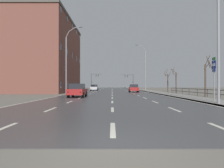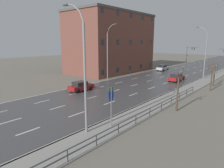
% 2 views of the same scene
% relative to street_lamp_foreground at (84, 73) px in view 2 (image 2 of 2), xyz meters
% --- Properties ---
extents(ground_plane, '(160.00, 160.00, 0.12)m').
position_rel_street_lamp_foreground_xyz_m(ground_plane, '(-7.45, 37.50, -5.29)').
color(ground_plane, '#666056').
extents(road_asphalt_strip, '(14.00, 120.00, 0.03)m').
position_rel_street_lamp_foreground_xyz_m(road_asphalt_strip, '(-7.45, 49.50, -5.22)').
color(road_asphalt_strip, '#3D3D3F').
rests_on(road_asphalt_strip, ground).
extents(guardrail, '(0.07, 26.19, 1.00)m').
position_rel_street_lamp_foreground_xyz_m(guardrail, '(2.40, 6.77, -4.53)').
color(guardrail, '#515459').
rests_on(guardrail, ground).
extents(street_lamp_foreground, '(2.41, 0.24, 10.67)m').
position_rel_street_lamp_foreground_xyz_m(street_lamp_foreground, '(0.00, 0.00, 0.00)').
color(street_lamp_foreground, slate).
rests_on(street_lamp_foreground, ground).
extents(street_lamp_midground, '(2.40, 0.24, 10.66)m').
position_rel_street_lamp_foreground_xyz_m(street_lamp_midground, '(0.00, 32.94, -0.01)').
color(street_lamp_midground, slate).
rests_on(street_lamp_midground, ground).
extents(street_lamp_left_bank, '(2.75, 0.24, 11.11)m').
position_rel_street_lamp_foreground_xyz_m(street_lamp_left_bank, '(-14.87, 19.76, 0.18)').
color(street_lamp_left_bank, slate).
rests_on(street_lamp_left_bank, ground).
extents(highway_sign, '(0.09, 0.68, 3.73)m').
position_rel_street_lamp_foreground_xyz_m(highway_sign, '(0.94, 2.31, -2.84)').
color(highway_sign, slate).
rests_on(highway_sign, ground).
extents(traffic_signal_left, '(4.15, 0.36, 5.90)m').
position_rel_street_lamp_foreground_xyz_m(traffic_signal_left, '(-14.37, 65.32, -1.23)').
color(traffic_signal_left, '#38383A').
rests_on(traffic_signal_left, ground).
extents(car_near_right, '(1.88, 4.12, 1.57)m').
position_rel_street_lamp_foreground_xyz_m(car_near_right, '(-11.49, 9.42, -4.43)').
color(car_near_right, maroon).
rests_on(car_near_right, ground).
extents(car_near_left, '(1.89, 4.13, 1.57)m').
position_rel_street_lamp_foreground_xyz_m(car_near_left, '(-11.99, 38.78, -4.43)').
color(car_near_left, '#B7B7BC').
rests_on(car_near_left, ground).
extents(car_far_right, '(1.92, 4.14, 1.57)m').
position_rel_street_lamp_foreground_xyz_m(car_far_right, '(-3.18, 26.84, -4.43)').
color(car_far_right, maroon).
rests_on(car_far_right, ground).
extents(brick_building, '(12.57, 22.69, 14.84)m').
position_rel_street_lamp_foreground_xyz_m(brick_building, '(-21.98, 29.01, 2.20)').
color(brick_building, brown).
rests_on(brick_building, ground).
extents(bare_tree_near, '(0.93, 1.47, 4.99)m').
position_rel_street_lamp_foreground_xyz_m(bare_tree_near, '(3.81, 10.33, -2.97)').
color(bare_tree_near, '#423328').
rests_on(bare_tree_near, ground).
extents(bare_tree_mid, '(0.89, 1.57, 4.84)m').
position_rel_street_lamp_foreground_xyz_m(bare_tree_mid, '(4.01, 23.00, -3.09)').
color(bare_tree_mid, '#423328').
rests_on(bare_tree_mid, ground).
extents(bare_tree_far, '(1.22, 1.41, 4.64)m').
position_rel_street_lamp_foreground_xyz_m(bare_tree_far, '(3.55, 26.79, -3.11)').
color(bare_tree_far, '#423328').
rests_on(bare_tree_far, ground).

